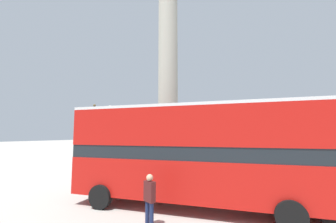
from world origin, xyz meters
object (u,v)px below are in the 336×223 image
object	(u,v)px
bus_a	(190,151)
street_lamp	(110,132)
monument_column	(168,109)
pedestrian_near_lamp	(150,197)
equestrian_statue	(93,145)

from	to	relation	value
bus_a	street_lamp	distance (m)	8.26
monument_column	bus_a	size ratio (longest dim) A/B	1.79
bus_a	pedestrian_near_lamp	bearing A→B (deg)	-109.11
street_lamp	pedestrian_near_lamp	distance (m)	9.46
bus_a	street_lamp	bearing A→B (deg)	147.28
bus_a	monument_column	bearing A→B (deg)	115.75
bus_a	pedestrian_near_lamp	distance (m)	2.95
pedestrian_near_lamp	equestrian_statue	bearing A→B (deg)	-14.80
street_lamp	pedestrian_near_lamp	size ratio (longest dim) A/B	2.96
equestrian_statue	pedestrian_near_lamp	xyz separation A→B (m)	(12.70, -12.38, -1.01)
bus_a	pedestrian_near_lamp	size ratio (longest dim) A/B	5.86
monument_column	street_lamp	bearing A→B (deg)	-146.94
bus_a	equestrian_statue	bearing A→B (deg)	140.41
monument_column	equestrian_statue	distance (m)	10.90
monument_column	equestrian_statue	bearing A→B (deg)	160.56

